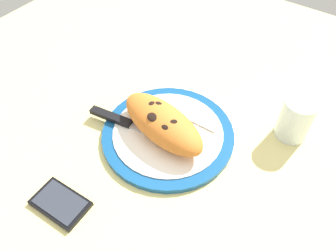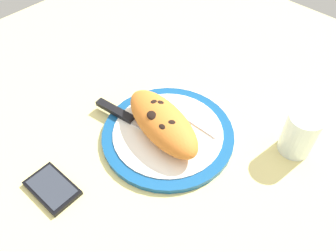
{
  "view_description": "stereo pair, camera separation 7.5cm",
  "coord_description": "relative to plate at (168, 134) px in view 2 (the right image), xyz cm",
  "views": [
    {
      "loc": [
        -28.28,
        40.41,
        60.16
      ],
      "look_at": [
        0.0,
        0.0,
        3.67
      ],
      "focal_mm": 35.77,
      "sensor_mm": 36.0,
      "label": 1
    },
    {
      "loc": [
        -34.07,
        35.67,
        60.16
      ],
      "look_at": [
        0.0,
        0.0,
        3.67
      ],
      "focal_mm": 35.77,
      "sensor_mm": 36.0,
      "label": 2
    }
  ],
  "objects": [
    {
      "name": "water_glass",
      "position": [
        -22.84,
        -16.96,
        3.8
      ],
      "size": [
        7.15,
        7.15,
        10.34
      ],
      "color": "silver",
      "rests_on": "ground_plane"
    },
    {
      "name": "fork",
      "position": [
        1.28,
        -5.94,
        1.07
      ],
      "size": [
        17.33,
        2.27,
        0.4
      ],
      "color": "silver",
      "rests_on": "plate"
    },
    {
      "name": "plate",
      "position": [
        0.0,
        0.0,
        0.0
      ],
      "size": [
        30.41,
        30.41,
        1.67
      ],
      "color": "navy",
      "rests_on": "ground_plane"
    },
    {
      "name": "knife",
      "position": [
        10.19,
        3.84,
        1.37
      ],
      "size": [
        25.05,
        5.53,
        1.2
      ],
      "color": "silver",
      "rests_on": "plate"
    },
    {
      "name": "calzone",
      "position": [
        0.84,
        0.9,
        4.26
      ],
      "size": [
        24.49,
        14.39,
        6.63
      ],
      "color": "orange",
      "rests_on": "plate"
    },
    {
      "name": "smartphone",
      "position": [
        7.36,
        26.49,
        -0.23
      ],
      "size": [
        11.31,
        7.37,
        1.16
      ],
      "color": "black",
      "rests_on": "ground_plane"
    },
    {
      "name": "ground_plane",
      "position": [
        0.0,
        0.0,
        -2.29
      ],
      "size": [
        150.0,
        150.0,
        3.0
      ],
      "primitive_type": "cube",
      "color": "#E5D684"
    }
  ]
}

